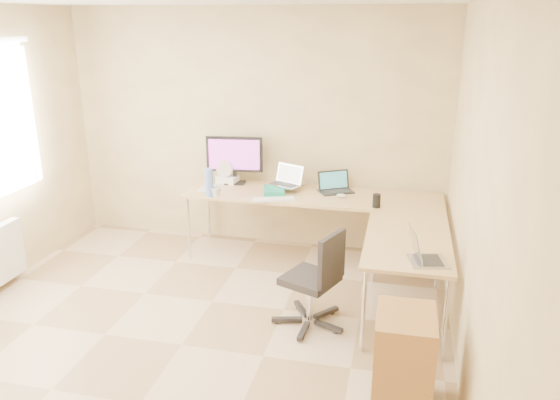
% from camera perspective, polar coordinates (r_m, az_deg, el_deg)
% --- Properties ---
extents(floor, '(4.50, 4.50, 0.00)m').
position_cam_1_polar(floor, '(4.55, -10.26, -14.70)').
color(floor, '#C7AB8A').
rests_on(floor, ground).
extents(wall_back, '(4.50, 0.00, 4.50)m').
position_cam_1_polar(wall_back, '(6.05, -2.64, 7.36)').
color(wall_back, beige).
rests_on(wall_back, ground).
extents(wall_right, '(0.00, 4.50, 4.50)m').
position_cam_1_polar(wall_right, '(3.69, 19.99, -1.13)').
color(wall_right, beige).
rests_on(wall_right, ground).
extents(desk_main, '(2.65, 0.70, 0.73)m').
position_cam_1_polar(desk_main, '(5.79, 3.37, -2.85)').
color(desk_main, tan).
rests_on(desk_main, ground).
extents(desk_return, '(0.70, 1.30, 0.73)m').
position_cam_1_polar(desk_return, '(4.80, 12.92, -7.98)').
color(desk_return, tan).
rests_on(desk_return, ground).
extents(monitor, '(0.64, 0.27, 0.53)m').
position_cam_1_polar(monitor, '(5.98, -4.77, 4.19)').
color(monitor, black).
rests_on(monitor, desk_main).
extents(book_stack, '(0.28, 0.34, 0.05)m').
position_cam_1_polar(book_stack, '(5.70, -0.61, 1.00)').
color(book_stack, '#15876E').
rests_on(book_stack, desk_main).
extents(laptop_center, '(0.40, 0.36, 0.21)m').
position_cam_1_polar(laptop_center, '(5.76, 0.56, 2.55)').
color(laptop_center, '#B0B2BF').
rests_on(laptop_center, desk_main).
extents(laptop_black, '(0.42, 0.39, 0.22)m').
position_cam_1_polar(laptop_black, '(5.72, 5.91, 1.86)').
color(laptop_black, black).
rests_on(laptop_black, desk_main).
extents(keyboard, '(0.43, 0.25, 0.02)m').
position_cam_1_polar(keyboard, '(5.47, -0.65, 0.07)').
color(keyboard, white).
rests_on(keyboard, desk_main).
extents(mouse, '(0.12, 0.09, 0.04)m').
position_cam_1_polar(mouse, '(5.58, 6.45, 0.45)').
color(mouse, silver).
rests_on(mouse, desk_main).
extents(mug, '(0.14, 0.14, 0.10)m').
position_cam_1_polar(mug, '(5.60, -6.71, 0.83)').
color(mug, silver).
rests_on(mug, desk_main).
extents(cd_stack, '(0.17, 0.17, 0.03)m').
position_cam_1_polar(cd_stack, '(5.65, -1.00, 0.75)').
color(cd_stack, silver).
rests_on(cd_stack, desk_main).
extents(water_bottle, '(0.10, 0.10, 0.29)m').
position_cam_1_polar(water_bottle, '(5.60, -7.43, 1.82)').
color(water_bottle, '#618AD9').
rests_on(water_bottle, desk_main).
extents(papers, '(0.19, 0.27, 0.01)m').
position_cam_1_polar(papers, '(5.91, -7.45, 1.27)').
color(papers, silver).
rests_on(papers, desk_main).
extents(white_box, '(0.24, 0.19, 0.08)m').
position_cam_1_polar(white_box, '(6.07, -5.52, 2.17)').
color(white_box, white).
rests_on(white_box, desk_main).
extents(desk_fan, '(0.20, 0.20, 0.24)m').
position_cam_1_polar(desk_fan, '(6.05, -5.71, 2.91)').
color(desk_fan, beige).
rests_on(desk_fan, desk_main).
extents(black_cup, '(0.10, 0.10, 0.13)m').
position_cam_1_polar(black_cup, '(5.33, 10.07, -0.08)').
color(black_cup, black).
rests_on(black_cup, desk_main).
extents(laptop_return, '(0.37, 0.32, 0.22)m').
position_cam_1_polar(laptop_return, '(4.22, 15.35, -4.95)').
color(laptop_return, '#ADAEB8').
rests_on(laptop_return, desk_return).
extents(office_chair, '(0.68, 0.68, 0.87)m').
position_cam_1_polar(office_chair, '(4.53, 3.17, -7.31)').
color(office_chair, black).
rests_on(office_chair, ground).
extents(cabinet, '(0.38, 0.47, 0.64)m').
position_cam_1_polar(cabinet, '(3.79, 12.76, -15.86)').
color(cabinet, olive).
rests_on(cabinet, ground).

